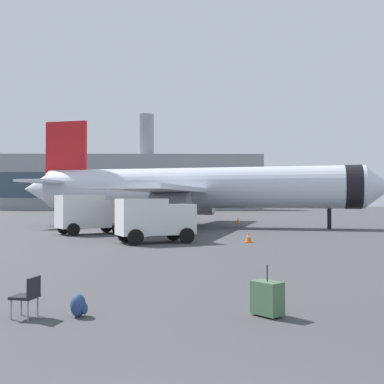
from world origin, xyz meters
The scene contains 10 objects.
airplane_at_gate centered at (0.81, 39.92, 3.66)m, with size 35.39×32.21×10.50m.
service_truck centered at (-7.10, 30.79, 1.61)m, with size 5.24×4.37×2.90m.
cargo_van centered at (-1.79, 23.41, 1.45)m, with size 4.83×3.70×2.60m.
safety_cone_near centered at (3.78, 23.72, 0.30)m, with size 0.44×0.44×0.62m.
safety_cone_mid centered at (5.72, 46.81, 0.36)m, with size 0.44×0.44×0.74m.
safety_cone_far centered at (-10.74, 39.62, 0.34)m, with size 0.44×0.44×0.70m.
rolling_suitcase centered at (1.80, 6.04, 0.39)m, with size 0.72×0.75×1.10m.
traveller_backpack centered at (-2.21, 6.05, 0.23)m, with size 0.36×0.40×0.48m.
gate_chair centered at (-3.26, 5.95, 0.50)m, with size 0.57×0.57×0.86m.
terminal_building centered at (-15.45, 127.42, 7.64)m, with size 72.22×17.61×26.95m.
Camera 1 is at (0.07, -3.91, 2.45)m, focal length 43.59 mm.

